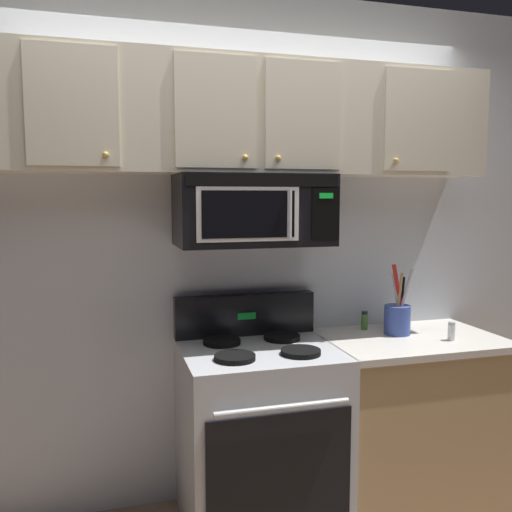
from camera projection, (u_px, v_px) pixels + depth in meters
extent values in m
cube|color=silver|center=(241.00, 250.00, 2.95)|extent=(5.20, 0.10, 2.70)
cube|color=#B7BABF|center=(260.00, 437.00, 2.69)|extent=(0.76, 0.64, 0.90)
cube|color=black|center=(281.00, 471.00, 2.38)|extent=(0.67, 0.01, 0.52)
cylinder|color=#B7BABF|center=(283.00, 408.00, 2.32)|extent=(0.61, 0.03, 0.03)
cube|color=black|center=(245.00, 315.00, 2.90)|extent=(0.76, 0.07, 0.22)
cube|color=#19D83F|center=(247.00, 316.00, 2.87)|extent=(0.10, 0.00, 0.04)
cylinder|color=black|center=(235.00, 357.00, 2.46)|extent=(0.19, 0.19, 0.02)
cylinder|color=black|center=(301.00, 352.00, 2.55)|extent=(0.19, 0.19, 0.02)
cylinder|color=black|center=(222.00, 342.00, 2.73)|extent=(0.19, 0.19, 0.02)
cylinder|color=black|center=(282.00, 337.00, 2.82)|extent=(0.19, 0.19, 0.02)
cube|color=black|center=(253.00, 210.00, 2.69)|extent=(0.76, 0.39, 0.35)
cube|color=black|center=(265.00, 180.00, 2.48)|extent=(0.73, 0.01, 0.06)
cube|color=white|center=(249.00, 214.00, 2.48)|extent=(0.49, 0.01, 0.25)
cube|color=black|center=(249.00, 214.00, 2.48)|extent=(0.44, 0.01, 0.22)
cube|color=black|center=(326.00, 214.00, 2.58)|extent=(0.14, 0.01, 0.25)
cube|color=#19D83F|center=(326.00, 196.00, 2.57)|extent=(0.07, 0.00, 0.03)
cylinder|color=#B7BABF|center=(289.00, 214.00, 2.51)|extent=(0.02, 0.02, 0.23)
cube|color=beige|center=(251.00, 118.00, 2.67)|extent=(2.50, 0.33, 0.55)
cube|color=beige|center=(72.00, 105.00, 2.28)|extent=(0.38, 0.01, 0.51)
sphere|color=tan|center=(106.00, 155.00, 2.32)|extent=(0.03, 0.03, 0.03)
cube|color=beige|center=(217.00, 111.00, 2.45)|extent=(0.38, 0.01, 0.51)
sphere|color=tan|center=(245.00, 158.00, 2.49)|extent=(0.03, 0.03, 0.03)
cube|color=beige|center=(304.00, 115.00, 2.56)|extent=(0.38, 0.01, 0.51)
sphere|color=tan|center=(278.00, 158.00, 2.53)|extent=(0.03, 0.03, 0.03)
cube|color=beige|center=(419.00, 120.00, 2.73)|extent=(0.38, 0.01, 0.51)
sphere|color=tan|center=(396.00, 161.00, 2.70)|extent=(0.03, 0.03, 0.03)
cube|color=tan|center=(408.00, 421.00, 2.93)|extent=(0.90, 0.62, 0.86)
cube|color=beige|center=(411.00, 340.00, 2.88)|extent=(0.93, 0.65, 0.03)
cylinder|color=#384C9E|center=(397.00, 320.00, 2.92)|extent=(0.14, 0.14, 0.16)
cylinder|color=red|center=(398.00, 292.00, 2.90)|extent=(0.07, 0.06, 0.30)
cylinder|color=silver|center=(397.00, 297.00, 2.91)|extent=(0.03, 0.08, 0.24)
cylinder|color=black|center=(402.00, 298.00, 2.92)|extent=(0.06, 0.06, 0.23)
cylinder|color=#BCBCC1|center=(405.00, 294.00, 2.89)|extent=(0.08, 0.03, 0.28)
cylinder|color=tan|center=(399.00, 296.00, 2.90)|extent=(0.06, 0.05, 0.25)
cylinder|color=white|center=(451.00, 333.00, 2.80)|extent=(0.04, 0.04, 0.08)
cylinder|color=#B7BABF|center=(452.00, 323.00, 2.79)|extent=(0.04, 0.04, 0.02)
cylinder|color=#4C7F33|center=(364.00, 322.00, 3.02)|extent=(0.04, 0.04, 0.09)
cylinder|color=black|center=(365.00, 313.00, 3.02)|extent=(0.03, 0.03, 0.02)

